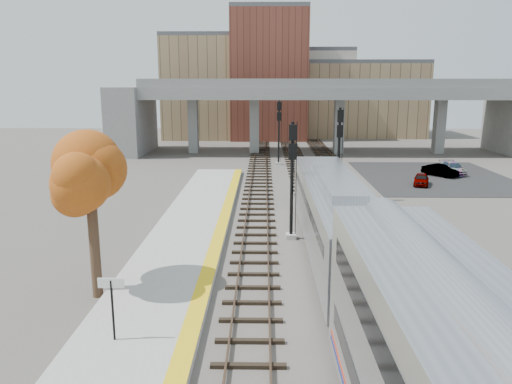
# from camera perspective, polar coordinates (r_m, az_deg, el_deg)

# --- Properties ---
(ground) EXTENTS (160.00, 160.00, 0.00)m
(ground) POSITION_cam_1_polar(r_m,az_deg,el_deg) (22.44, 7.96, -11.62)
(ground) COLOR #47423D
(ground) RESTS_ON ground
(platform) EXTENTS (4.50, 60.00, 0.35)m
(platform) POSITION_cam_1_polar(r_m,az_deg,el_deg) (22.67, -10.89, -10.99)
(platform) COLOR #9E9E99
(platform) RESTS_ON ground
(yellow_strip) EXTENTS (0.70, 60.00, 0.01)m
(yellow_strip) POSITION_cam_1_polar(r_m,az_deg,el_deg) (22.29, -6.04, -10.74)
(yellow_strip) COLOR yellow
(yellow_strip) RESTS_ON platform
(tracks) EXTENTS (10.70, 95.00, 0.25)m
(tracks) POSITION_cam_1_polar(r_m,az_deg,el_deg) (34.25, 7.03, -2.93)
(tracks) COLOR black
(tracks) RESTS_ON ground
(overpass) EXTENTS (54.00, 12.00, 9.50)m
(overpass) POSITION_cam_1_polar(r_m,az_deg,el_deg) (65.86, 7.71, 9.48)
(overpass) COLOR slate
(overpass) RESTS_ON ground
(buildings_far) EXTENTS (43.00, 21.00, 20.60)m
(buildings_far) POSITION_cam_1_polar(r_m,az_deg,el_deg) (87.00, 3.64, 11.63)
(buildings_far) COLOR #987F58
(buildings_far) RESTS_ON ground
(parking_lot) EXTENTS (14.00, 18.00, 0.04)m
(parking_lot) POSITION_cam_1_polar(r_m,az_deg,el_deg) (51.94, 19.71, 1.65)
(parking_lot) COLOR black
(parking_lot) RESTS_ON ground
(locomotive) EXTENTS (3.02, 19.05, 4.10)m
(locomotive) POSITION_cam_1_polar(r_m,az_deg,el_deg) (26.69, 8.91, -2.52)
(locomotive) COLOR #A8AAB2
(locomotive) RESTS_ON ground
(signal_mast_near) EXTENTS (0.60, 0.64, 6.93)m
(signal_mast_near) POSITION_cam_1_polar(r_m,az_deg,el_deg) (28.93, 4.12, 1.07)
(signal_mast_near) COLOR #9E9E99
(signal_mast_near) RESTS_ON ground
(signal_mast_mid) EXTENTS (0.60, 0.64, 7.24)m
(signal_mast_mid) POSITION_cam_1_polar(r_m,az_deg,el_deg) (38.74, 9.44, 4.16)
(signal_mast_mid) COLOR #9E9E99
(signal_mast_mid) RESTS_ON ground
(signal_mast_far) EXTENTS (0.60, 0.64, 7.15)m
(signal_mast_far) POSITION_cam_1_polar(r_m,az_deg,el_deg) (55.60, 2.62, 6.73)
(signal_mast_far) COLOR #9E9E99
(signal_mast_far) RESTS_ON ground
(station_sign) EXTENTS (0.90, 0.08, 2.27)m
(station_sign) POSITION_cam_1_polar(r_m,az_deg,el_deg) (18.05, -16.16, -11.34)
(station_sign) COLOR black
(station_sign) RESTS_ON platform
(tree) EXTENTS (3.60, 3.60, 6.89)m
(tree) POSITION_cam_1_polar(r_m,az_deg,el_deg) (21.72, -18.47, 1.20)
(tree) COLOR #382619
(tree) RESTS_ON ground
(car_a) EXTENTS (2.18, 3.35, 1.06)m
(car_a) POSITION_cam_1_polar(r_m,az_deg,el_deg) (47.12, 18.37, 1.38)
(car_a) COLOR #99999E
(car_a) RESTS_ON parking_lot
(car_b) EXTENTS (3.18, 3.55, 1.17)m
(car_b) POSITION_cam_1_polar(r_m,az_deg,el_deg) (52.25, 20.29, 2.34)
(car_b) COLOR #99999E
(car_b) RESTS_ON parking_lot
(car_c) EXTENTS (1.69, 4.10, 1.19)m
(car_c) POSITION_cam_1_polar(r_m,az_deg,el_deg) (54.01, 21.58, 2.55)
(car_c) COLOR #99999E
(car_c) RESTS_ON parking_lot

